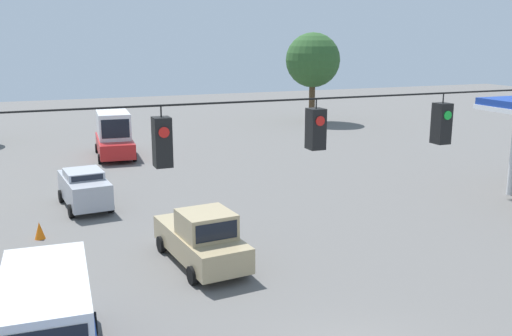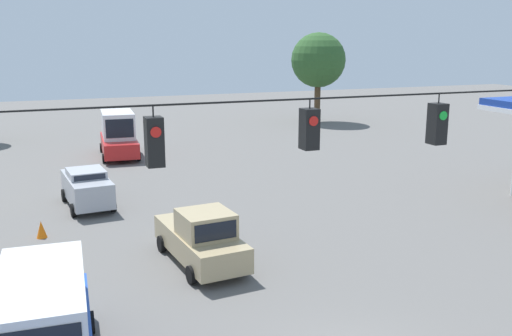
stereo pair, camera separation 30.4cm
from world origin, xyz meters
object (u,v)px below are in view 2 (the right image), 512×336
Objects in this scene: traffic_cone_nearest at (38,326)px; sedan_silver_withflow_far at (87,187)px; traffic_cone_fourth at (41,229)px; pedestrian at (23,296)px; tree_horizon_right at (318,60)px; box_truck_blue_parked_shoulder at (44,332)px; traffic_cone_third at (38,255)px; overhead_signal_span at (374,187)px; traffic_cone_second at (41,285)px; pickup_truck_tan_withflow_mid at (201,238)px; box_truck_red_withflow_deep at (118,134)px.

sedan_silver_withflow_far is at bearing -100.89° from traffic_cone_nearest.
traffic_cone_fourth is at bearing -91.44° from traffic_cone_nearest.
pedestrian reaches higher than traffic_cone_fourth.
tree_horizon_right reaches higher than traffic_cone_fourth.
traffic_cone_third is (0.13, -7.91, -0.96)m from box_truck_blue_parked_shoulder.
overhead_signal_span is 10.03m from traffic_cone_nearest.
traffic_cone_nearest is at bearing 79.11° from sedan_silver_withflow_far.
traffic_cone_second is at bearing -103.57° from pedestrian.
traffic_cone_fourth is at bearing -92.85° from traffic_cone_third.
pickup_truck_tan_withflow_mid is 6.61m from pedestrian.
box_truck_red_withflow_deep reaches higher than box_truck_blue_parked_shoulder.
pedestrian is 42.95m from tree_horizon_right.
pedestrian reaches higher than traffic_cone_nearest.
overhead_signal_span is at bearing 64.58° from tree_horizon_right.
tree_horizon_right is at bearing -137.38° from sedan_silver_withflow_far.
sedan_silver_withflow_far is 0.86× the size of pickup_truck_tan_withflow_mid.
traffic_cone_second is at bearing -92.64° from traffic_cone_nearest.
box_truck_blue_parked_shoulder is 8.03m from pickup_truck_tan_withflow_mid.
pedestrian is (0.53, -3.14, -0.40)m from box_truck_blue_parked_shoulder.
sedan_silver_withflow_far is 0.65× the size of box_truck_blue_parked_shoulder.
traffic_cone_nearest is 1.00× the size of traffic_cone_fourth.
traffic_cone_third is at bearing -88.75° from traffic_cone_second.
box_truck_red_withflow_deep is at bearing -104.06° from traffic_cone_second.
tree_horizon_right is (-25.99, -28.73, 5.61)m from traffic_cone_third.
pickup_truck_tan_withflow_mid is 7.29× the size of traffic_cone_fourth.
pedestrian is (5.92, 23.71, -0.60)m from box_truck_red_withflow_deep.
pickup_truck_tan_withflow_mid is 7.29× the size of traffic_cone_nearest.
traffic_cone_nearest is at bearing -35.35° from overhead_signal_span.
pickup_truck_tan_withflow_mid is (1.60, -8.70, -3.94)m from overhead_signal_span.
box_truck_red_withflow_deep is 16.87m from traffic_cone_fourth.
pickup_truck_tan_withflow_mid is 6.02m from traffic_cone_third.
box_truck_blue_parked_shoulder is at bearing 94.74° from traffic_cone_nearest.
box_truck_blue_parked_shoulder is at bearing 46.73° from pickup_truck_tan_withflow_mid.
traffic_cone_second is at bearing 50.58° from tree_horizon_right.
traffic_cone_second is (5.45, 21.76, -1.16)m from box_truck_red_withflow_deep.
traffic_cone_nearest is (2.42, 12.57, -0.62)m from sedan_silver_withflow_far.
pickup_truck_tan_withflow_mid is 6.73m from traffic_cone_nearest.
overhead_signal_span is 4.08× the size of sedan_silver_withflow_far.
traffic_cone_nearest is at bearing 77.19° from box_truck_red_withflow_deep.
traffic_cone_fourth is (5.48, -5.05, -0.61)m from pickup_truck_tan_withflow_mid.
pickup_truck_tan_withflow_mid is 7.29× the size of traffic_cone_third.
box_truck_red_withflow_deep is 25.19m from traffic_cone_nearest.
traffic_cone_fourth is at bearing -42.70° from pickup_truck_tan_withflow_mid.
sedan_silver_withflow_far is 6.29× the size of traffic_cone_second.
pedestrian is (0.47, 1.94, 0.56)m from traffic_cone_second.
traffic_cone_nearest is 1.06m from pedestrian.
traffic_cone_fourth is at bearing -90.12° from box_truck_blue_parked_shoulder.
pedestrian is at bearing -80.36° from box_truck_blue_parked_shoulder.
traffic_cone_nearest is at bearing -85.26° from box_truck_blue_parked_shoulder.
overhead_signal_span is 29.95m from box_truck_red_withflow_deep.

